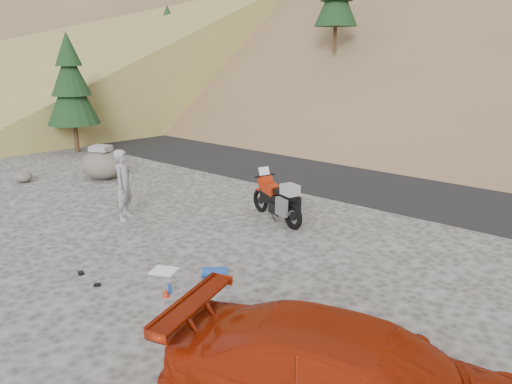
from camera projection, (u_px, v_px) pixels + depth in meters
ground at (162, 243)px, 11.69m from camera, size 140.00×140.00×0.00m
road at (352, 172)px, 18.34m from camera, size 120.00×7.00×0.05m
conifer_verge at (71, 84)px, 20.95m from camera, size 2.20×2.20×5.04m
motorcycle at (278, 200)px, 12.99m from camera, size 2.16×1.07×1.34m
man at (127, 219)px, 13.34m from camera, size 0.71×0.82×1.88m
boulder at (102, 164)px, 17.23m from camera, size 1.71×1.53×1.16m
small_rock at (23, 177)px, 16.90m from camera, size 0.69×0.64×0.38m
gear_white_cloth at (164, 271)px, 10.23m from camera, size 0.64×0.61×0.02m
gear_blue_mat at (215, 272)px, 9.95m from camera, size 0.51×0.49×0.20m
gear_bottle at (170, 289)px, 9.28m from camera, size 0.09×0.09×0.19m
gear_funnel at (166, 292)px, 9.16m from camera, size 0.17×0.17×0.17m
gear_glove_a at (81, 273)px, 10.09m from camera, size 0.18×0.15×0.04m
gear_glove_b at (97, 285)px, 9.60m from camera, size 0.15×0.15×0.04m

